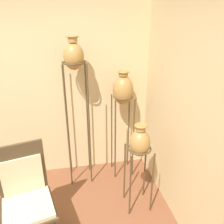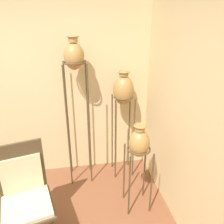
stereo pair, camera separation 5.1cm
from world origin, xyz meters
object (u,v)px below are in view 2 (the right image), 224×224
(vase_stand_tall, at_px, (74,64))
(vase_stand_short, at_px, (139,145))
(chair, at_px, (25,192))
(vase_stand_medium, at_px, (123,93))

(vase_stand_tall, distance_m, vase_stand_short, 1.28)
(vase_stand_tall, relative_size, chair, 1.88)
(vase_stand_short, distance_m, chair, 1.32)
(vase_stand_tall, xyz_separation_m, vase_stand_short, (0.67, -0.70, -0.83))
(vase_stand_short, height_order, chair, vase_stand_short)
(vase_stand_medium, height_order, vase_stand_short, vase_stand_medium)
(vase_stand_tall, distance_m, vase_stand_medium, 0.77)
(vase_stand_tall, height_order, vase_stand_short, vase_stand_tall)
(vase_stand_medium, xyz_separation_m, vase_stand_short, (0.03, -0.72, -0.42))
(vase_stand_medium, height_order, chair, vase_stand_medium)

